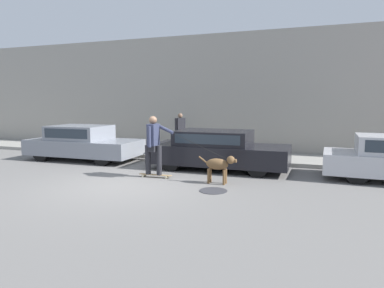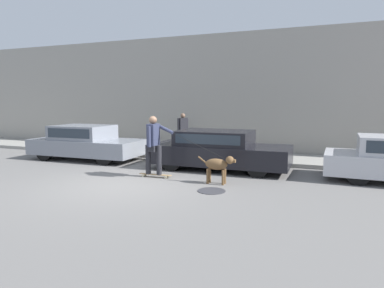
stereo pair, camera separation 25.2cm
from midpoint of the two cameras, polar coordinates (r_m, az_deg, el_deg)
ground_plane at (r=9.23m, az=-10.40°, el=-6.62°), size 36.00×36.00×0.00m
back_wall at (r=14.96m, az=2.94°, el=8.31°), size 32.00×0.30×4.99m
sidewalk_curb at (r=13.81m, az=1.04°, el=-1.68°), size 30.00×2.43×0.14m
parked_car_0 at (r=13.45m, az=-16.74°, el=0.17°), size 4.24×1.89×1.28m
parked_car_1 at (r=11.03m, az=5.13°, el=-1.04°), size 4.41×1.85×1.25m
dog at (r=9.07m, az=5.19°, el=-3.49°), size 1.04×0.31×0.77m
skateboarder at (r=9.81m, az=-5.66°, el=0.23°), size 2.74×0.63×1.76m
pedestrian_with_bag at (r=14.08m, az=-1.09°, el=2.30°), size 0.41×0.56×1.56m
manhole_cover at (r=8.43m, az=4.15°, el=-7.79°), size 0.68×0.68×0.01m
fire_hydrant at (r=12.77m, az=-4.82°, el=-1.11°), size 0.18×0.18×0.68m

